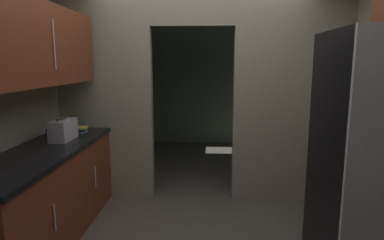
# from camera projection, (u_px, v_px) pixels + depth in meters

# --- Properties ---
(kitchen_partition) EXTENTS (3.51, 0.12, 2.58)m
(kitchen_partition) POSITION_uv_depth(u_px,v_px,m) (204.00, 89.00, 3.97)
(kitchen_partition) COLOR gray
(kitchen_partition) RESTS_ON ground
(adjoining_room_shell) EXTENTS (3.51, 2.97, 2.58)m
(adjoining_room_shell) POSITION_uv_depth(u_px,v_px,m) (204.00, 85.00, 5.95)
(adjoining_room_shell) COLOR slate
(adjoining_room_shell) RESTS_ON ground
(refrigerator) EXTENTS (0.83, 0.78, 1.89)m
(refrigerator) POSITION_uv_depth(u_px,v_px,m) (382.00, 167.00, 2.33)
(refrigerator) COLOR black
(refrigerator) RESTS_ON ground
(lower_cabinet_run) EXTENTS (0.63, 2.16, 0.89)m
(lower_cabinet_run) POSITION_uv_depth(u_px,v_px,m) (46.00, 195.00, 3.09)
(lower_cabinet_run) COLOR maroon
(lower_cabinet_run) RESTS_ON ground
(upper_cabinet_counterside) EXTENTS (0.36, 1.94, 0.72)m
(upper_cabinet_counterside) POSITION_uv_depth(u_px,v_px,m) (34.00, 45.00, 2.85)
(upper_cabinet_counterside) COLOR maroon
(boombox) EXTENTS (0.18, 0.36, 0.24)m
(boombox) POSITION_uv_depth(u_px,v_px,m) (63.00, 130.00, 3.38)
(boombox) COLOR #B2B2B7
(boombox) RESTS_ON lower_cabinet_run
(book_stack) EXTENTS (0.15, 0.18, 0.07)m
(book_stack) POSITION_uv_depth(u_px,v_px,m) (81.00, 129.00, 3.74)
(book_stack) COLOR beige
(book_stack) RESTS_ON lower_cabinet_run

